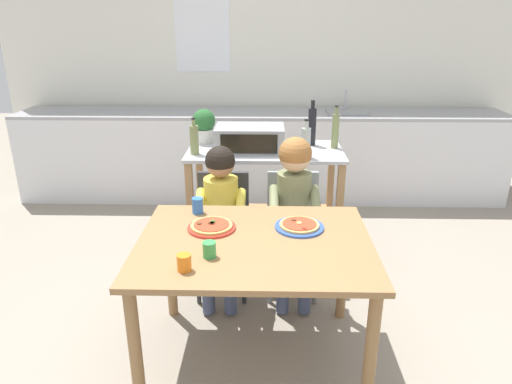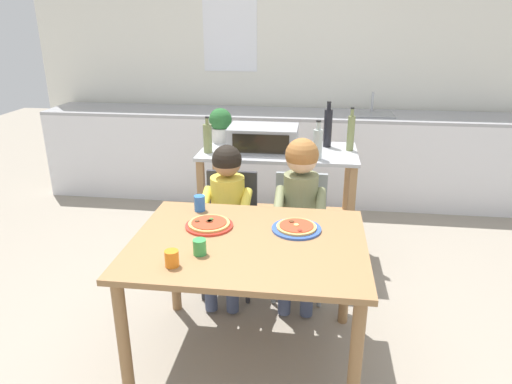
{
  "view_description": "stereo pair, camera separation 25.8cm",
  "coord_description": "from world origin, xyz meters",
  "px_view_note": "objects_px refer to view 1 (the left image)",
  "views": [
    {
      "loc": [
        0.06,
        -2.11,
        1.79
      ],
      "look_at": [
        0.0,
        0.3,
        0.88
      ],
      "focal_mm": 32.65,
      "sensor_mm": 36.0,
      "label": 1
    },
    {
      "loc": [
        0.31,
        -2.09,
        1.79
      ],
      "look_at": [
        0.0,
        0.3,
        0.88
      ],
      "focal_mm": 32.65,
      "sensor_mm": 36.0,
      "label": 2
    }
  ],
  "objects_px": {
    "dining_chair_right": "(293,224)",
    "kitchen_island_cart": "(265,185)",
    "child_in_yellow_shirt": "(220,207)",
    "drinking_cup_blue": "(198,206)",
    "bottle_dark_olive_oil": "(306,142)",
    "drinking_cup_orange": "(184,262)",
    "bottle_squat_spirits": "(194,139)",
    "dining_table": "(255,258)",
    "dining_chair_left": "(223,225)",
    "bottle_slim_sauce": "(312,126)",
    "potted_herb_plant": "(204,125)",
    "pizza_plate_blue_rimmed": "(299,226)",
    "child_in_olive_shirt": "(294,199)",
    "pizza_plate_red_rimmed": "(212,227)",
    "toaster_oven": "(250,138)",
    "bottle_brown_beer": "(335,130)",
    "drinking_cup_green": "(209,250)"
  },
  "relations": [
    {
      "from": "dining_chair_right",
      "to": "kitchen_island_cart",
      "type": "bearing_deg",
      "value": 110.61
    },
    {
      "from": "child_in_yellow_shirt",
      "to": "child_in_olive_shirt",
      "type": "bearing_deg",
      "value": 3.21
    },
    {
      "from": "bottle_brown_beer",
      "to": "toaster_oven",
      "type": "bearing_deg",
      "value": -172.54
    },
    {
      "from": "child_in_olive_shirt",
      "to": "drinking_cup_blue",
      "type": "bearing_deg",
      "value": -153.52
    },
    {
      "from": "pizza_plate_red_rimmed",
      "to": "bottle_squat_spirits",
      "type": "bearing_deg",
      "value": 103.06
    },
    {
      "from": "drinking_cup_green",
      "to": "drinking_cup_blue",
      "type": "xyz_separation_m",
      "value": [
        -0.13,
        0.52,
        0.01
      ]
    },
    {
      "from": "bottle_squat_spirits",
      "to": "pizza_plate_blue_rimmed",
      "type": "height_order",
      "value": "bottle_squat_spirits"
    },
    {
      "from": "bottle_slim_sauce",
      "to": "child_in_yellow_shirt",
      "type": "xyz_separation_m",
      "value": [
        -0.64,
        -0.79,
        -0.35
      ]
    },
    {
      "from": "child_in_yellow_shirt",
      "to": "bottle_squat_spirits",
      "type": "bearing_deg",
      "value": 113.99
    },
    {
      "from": "bottle_slim_sauce",
      "to": "potted_herb_plant",
      "type": "bearing_deg",
      "value": 176.41
    },
    {
      "from": "bottle_slim_sauce",
      "to": "bottle_dark_olive_oil",
      "type": "height_order",
      "value": "bottle_slim_sauce"
    },
    {
      "from": "dining_chair_right",
      "to": "child_in_olive_shirt",
      "type": "relative_size",
      "value": 0.75
    },
    {
      "from": "bottle_slim_sauce",
      "to": "dining_table",
      "type": "relative_size",
      "value": 0.29
    },
    {
      "from": "bottle_brown_beer",
      "to": "dining_chair_right",
      "type": "distance_m",
      "value": 0.83
    },
    {
      "from": "potted_herb_plant",
      "to": "dining_chair_left",
      "type": "relative_size",
      "value": 0.33
    },
    {
      "from": "dining_chair_right",
      "to": "drinking_cup_orange",
      "type": "distance_m",
      "value": 1.21
    },
    {
      "from": "bottle_slim_sauce",
      "to": "child_in_yellow_shirt",
      "type": "height_order",
      "value": "bottle_slim_sauce"
    },
    {
      "from": "bottle_brown_beer",
      "to": "dining_chair_right",
      "type": "relative_size",
      "value": 0.4
    },
    {
      "from": "toaster_oven",
      "to": "drinking_cup_blue",
      "type": "xyz_separation_m",
      "value": [
        -0.27,
        -0.88,
        -0.18
      ]
    },
    {
      "from": "child_in_olive_shirt",
      "to": "pizza_plate_blue_rimmed",
      "type": "distance_m",
      "value": 0.48
    },
    {
      "from": "potted_herb_plant",
      "to": "drinking_cup_blue",
      "type": "height_order",
      "value": "potted_herb_plant"
    },
    {
      "from": "pizza_plate_red_rimmed",
      "to": "toaster_oven",
      "type": "bearing_deg",
      "value": 81.41
    },
    {
      "from": "dining_chair_left",
      "to": "drinking_cup_blue",
      "type": "height_order",
      "value": "same"
    },
    {
      "from": "potted_herb_plant",
      "to": "pizza_plate_red_rimmed",
      "type": "bearing_deg",
      "value": -81.34
    },
    {
      "from": "bottle_slim_sauce",
      "to": "dining_chair_left",
      "type": "height_order",
      "value": "bottle_slim_sauce"
    },
    {
      "from": "kitchen_island_cart",
      "to": "dining_table",
      "type": "distance_m",
      "value": 1.25
    },
    {
      "from": "potted_herb_plant",
      "to": "pizza_plate_red_rimmed",
      "type": "relative_size",
      "value": 1.03
    },
    {
      "from": "potted_herb_plant",
      "to": "pizza_plate_blue_rimmed",
      "type": "height_order",
      "value": "potted_herb_plant"
    },
    {
      "from": "kitchen_island_cart",
      "to": "dining_chair_right",
      "type": "xyz_separation_m",
      "value": [
        0.19,
        -0.51,
        -0.1
      ]
    },
    {
      "from": "dining_chair_left",
      "to": "dining_chair_right",
      "type": "relative_size",
      "value": 1.0
    },
    {
      "from": "bottle_dark_olive_oil",
      "to": "dining_chair_right",
      "type": "height_order",
      "value": "bottle_dark_olive_oil"
    },
    {
      "from": "dining_table",
      "to": "child_in_olive_shirt",
      "type": "xyz_separation_m",
      "value": [
        0.24,
        0.63,
        0.08
      ]
    },
    {
      "from": "child_in_yellow_shirt",
      "to": "pizza_plate_red_rimmed",
      "type": "height_order",
      "value": "child_in_yellow_shirt"
    },
    {
      "from": "dining_chair_left",
      "to": "drinking_cup_orange",
      "type": "height_order",
      "value": "dining_chair_left"
    },
    {
      "from": "child_in_yellow_shirt",
      "to": "drinking_cup_blue",
      "type": "xyz_separation_m",
      "value": [
        -0.1,
        -0.26,
        0.11
      ]
    },
    {
      "from": "bottle_dark_olive_oil",
      "to": "pizza_plate_blue_rimmed",
      "type": "height_order",
      "value": "bottle_dark_olive_oil"
    },
    {
      "from": "bottle_dark_olive_oil",
      "to": "bottle_brown_beer",
      "type": "bearing_deg",
      "value": 46.71
    },
    {
      "from": "kitchen_island_cart",
      "to": "pizza_plate_red_rimmed",
      "type": "bearing_deg",
      "value": -104.03
    },
    {
      "from": "dining_table",
      "to": "dining_chair_left",
      "type": "bearing_deg",
      "value": 107.77
    },
    {
      "from": "bottle_dark_olive_oil",
      "to": "dining_chair_left",
      "type": "distance_m",
      "value": 0.82
    },
    {
      "from": "kitchen_island_cart",
      "to": "dining_chair_left",
      "type": "distance_m",
      "value": 0.6
    },
    {
      "from": "bottle_slim_sauce",
      "to": "drinking_cup_blue",
      "type": "bearing_deg",
      "value": -125.15
    },
    {
      "from": "kitchen_island_cart",
      "to": "drinking_cup_blue",
      "type": "distance_m",
      "value": 1.0
    },
    {
      "from": "kitchen_island_cart",
      "to": "potted_herb_plant",
      "type": "relative_size",
      "value": 4.37
    },
    {
      "from": "kitchen_island_cart",
      "to": "bottle_slim_sauce",
      "type": "relative_size",
      "value": 3.36
    },
    {
      "from": "kitchen_island_cart",
      "to": "child_in_olive_shirt",
      "type": "relative_size",
      "value": 1.08
    },
    {
      "from": "bottle_dark_olive_oil",
      "to": "drinking_cup_green",
      "type": "relative_size",
      "value": 3.56
    },
    {
      "from": "drinking_cup_orange",
      "to": "bottle_squat_spirits",
      "type": "bearing_deg",
      "value": 96.29
    },
    {
      "from": "potted_herb_plant",
      "to": "drinking_cup_green",
      "type": "xyz_separation_m",
      "value": [
        0.23,
        -1.62,
        -0.23
      ]
    },
    {
      "from": "drinking_cup_green",
      "to": "child_in_olive_shirt",
      "type": "bearing_deg",
      "value": 61.21
    }
  ]
}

